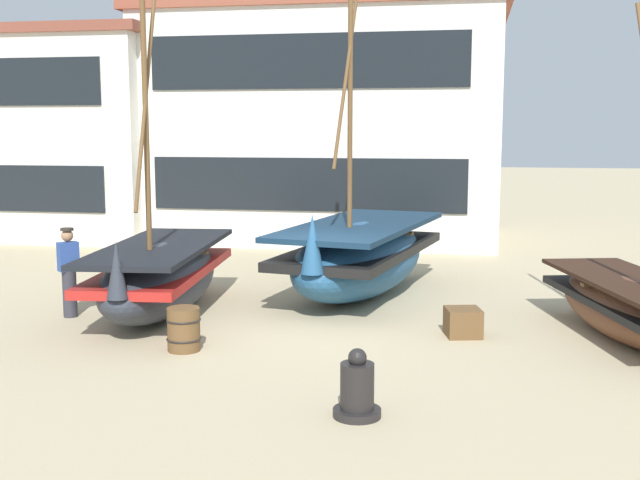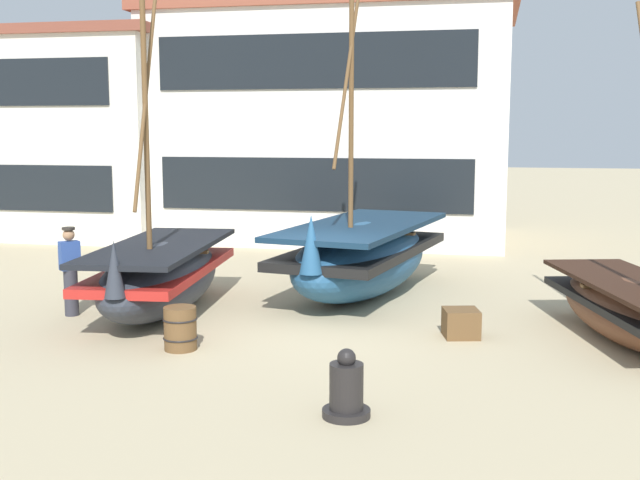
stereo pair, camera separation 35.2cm
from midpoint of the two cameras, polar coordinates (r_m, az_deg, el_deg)
ground_plane at (r=14.45m, az=-0.13°, el=-6.05°), size 120.00×120.00×0.00m
fishing_boat_near_left at (r=15.39m, az=-10.74°, el=-2.48°), size 2.26×5.10×6.14m
fishing_boat_centre_large at (r=16.79m, az=3.62°, el=-1.11°), size 3.21×5.98×7.82m
fishing_boat_far_right at (r=14.22m, az=22.03°, el=-4.50°), size 2.55×4.62×5.54m
fisherman_by_hull at (r=15.60m, az=-16.90°, el=-2.22°), size 0.41×0.41×1.68m
capstan_winch at (r=9.89m, az=2.95°, el=-10.75°), size 0.60×0.60×0.86m
wooden_barrel at (r=12.90m, az=-9.24°, el=-6.29°), size 0.56×0.56×0.70m
cargo_crate at (r=13.76m, az=10.83°, el=-5.89°), size 0.70×0.70×0.48m
harbor_building_main at (r=25.81m, az=1.36°, el=8.31°), size 11.35×6.42×7.25m
harbor_building_annex at (r=29.25m, az=-19.65°, el=7.16°), size 11.34×6.81×6.58m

